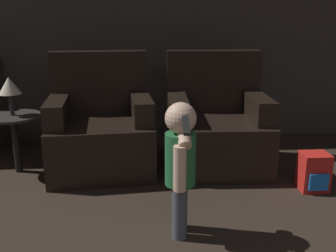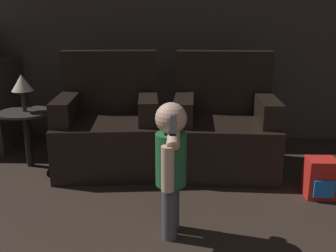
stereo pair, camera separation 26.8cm
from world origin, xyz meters
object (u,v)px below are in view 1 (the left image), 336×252
(armchair_right, at_px, (216,128))
(toy_backpack, at_px, (314,172))
(armchair_left, at_px, (101,130))
(person_toddler, at_px, (180,159))
(lamp, at_px, (9,86))

(armchair_right, distance_m, toy_backpack, 0.90)
(armchair_left, distance_m, armchair_right, 1.01)
(armchair_left, xyz_separation_m, person_toddler, (0.58, -1.13, 0.15))
(toy_backpack, relative_size, lamp, 0.92)
(toy_backpack, bearing_deg, person_toddler, -153.34)
(armchair_left, bearing_deg, lamp, 179.51)
(armchair_right, xyz_separation_m, person_toddler, (-0.43, -1.13, 0.15))
(person_toddler, bearing_deg, lamp, -122.14)
(armchair_left, relative_size, lamp, 3.13)
(person_toddler, xyz_separation_m, lamp, (-1.30, 1.07, 0.26))
(armchair_left, height_order, person_toddler, armchair_left)
(person_toddler, height_order, lamp, person_toddler)
(person_toddler, relative_size, toy_backpack, 2.81)
(armchair_right, relative_size, toy_backpack, 3.40)
(armchair_right, distance_m, lamp, 1.78)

